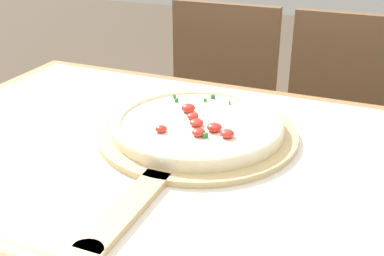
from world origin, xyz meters
TOP-DOWN VIEW (x-y plane):
  - dining_table at (0.00, 0.00)m, footprint 1.21×0.91m
  - towel_cloth at (0.00, 0.00)m, footprint 1.13×0.83m
  - pizza_peel at (-0.01, 0.11)m, footprint 0.40×0.62m
  - pizza at (-0.01, 0.13)m, footprint 0.34×0.34m
  - chair_left at (-0.21, 0.80)m, footprint 0.40×0.40m
  - chair_right at (0.22, 0.80)m, footprint 0.40×0.40m

SIDE VIEW (x-z plane):
  - chair_left at x=-0.21m, z-range 0.07..0.97m
  - chair_right at x=0.22m, z-range 0.07..0.97m
  - dining_table at x=0.00m, z-range 0.27..1.04m
  - towel_cloth at x=0.00m, z-range 0.77..0.78m
  - pizza_peel at x=-0.01m, z-range 0.78..0.79m
  - pizza at x=-0.01m, z-range 0.79..0.82m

